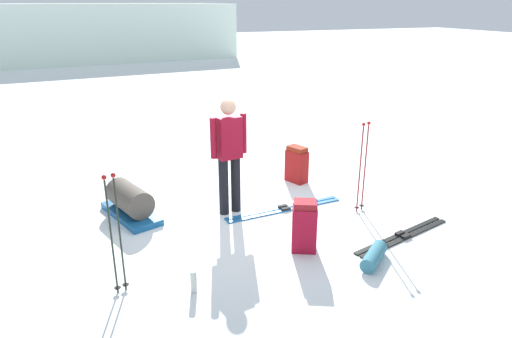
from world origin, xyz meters
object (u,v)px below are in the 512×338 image
Objects in this scene: backpack_large_dark at (304,226)px; sleeping_mat_rolled at (374,256)px; thermos_bottle at (194,281)px; skier_standing at (229,151)px; ski_pair_far at (284,209)px; ski_poles_planted_far at (115,229)px; gear_sled at (130,202)px; ski_pair_near at (403,236)px; ski_poles_planted_near at (363,163)px; backpack_bright at (297,165)px.

sleeping_mat_rolled is (0.63, -0.60, -0.24)m from backpack_large_dark.
sleeping_mat_rolled is 2.16m from thermos_bottle.
skier_standing is 3.09× the size of sleeping_mat_rolled.
skier_standing is at bearing 163.21° from ski_pair_far.
ski_poles_planted_far reaches higher than gear_sled.
ski_pair_near is at bearing 27.77° from sleeping_mat_rolled.
gear_sled is (-1.39, 0.39, -0.73)m from skier_standing.
ski_poles_planted_near is 1.00× the size of ski_poles_planted_far.
ski_poles_planted_far reaches higher than backpack_large_dark.
ski_poles_planted_near is (1.31, 0.72, 0.43)m from backpack_large_dark.
ski_poles_planted_far reaches higher than ski_pair_far.
thermos_bottle reaches higher than sleeping_mat_rolled.
ski_poles_planted_far is at bearing 156.89° from thermos_bottle.
ski_poles_planted_far is 1.12× the size of gear_sled.
ski_poles_planted_far is at bearing -140.17° from skier_standing.
ski_poles_planted_near is 3.09m from thermos_bottle.
ski_poles_planted_far is 2.99m from sleeping_mat_rolled.
ski_pair_far is (0.78, -0.24, -0.94)m from skier_standing.
ski_pair_far is at bearing 40.29° from thermos_bottle.
ski_pair_far is 3.44× the size of sleeping_mat_rolled.
sleeping_mat_rolled is (-0.75, -0.39, 0.08)m from ski_pair_near.
sleeping_mat_rolled is at bearing -10.75° from ski_poles_planted_far.
backpack_large_dark is 2.56× the size of thermos_bottle.
skier_standing reaches higher than gear_sled.
backpack_bright is at bearing 83.00° from sleeping_mat_rolled.
thermos_bottle is (-1.79, -1.52, 0.12)m from ski_pair_far.
gear_sled reaches higher than ski_pair_far.
sleeping_mat_rolled is (-0.68, -1.32, -0.66)m from ski_poles_planted_near.
ski_poles_planted_far is at bearing -154.25° from ski_pair_far.
thermos_bottle reaches higher than ski_pair_far.
ski_pair_near is 2.69× the size of backpack_bright.
ski_pair_far is 1.39× the size of ski_poles_planted_far.
backpack_large_dark reaches higher than backpack_bright.
sleeping_mat_rolled is (1.13, -1.99, -0.86)m from skier_standing.
ski_poles_planted_far is 5.22× the size of thermos_bottle.
ski_poles_planted_near reaches higher than sleeping_mat_rolled.
thermos_bottle is at bearing -80.08° from gear_sled.
ski_pair_far is 2.89m from ski_poles_planted_far.
ski_poles_planted_far is at bearing 169.25° from sleeping_mat_rolled.
ski_poles_planted_near is at bearing -20.48° from skier_standing.
ski_poles_planted_near reaches higher than gear_sled.
ski_pair_far is 1.39× the size of ski_poles_planted_near.
ski_pair_near is at bearing -51.10° from ski_pair_far.
thermos_bottle is (0.38, -2.15, -0.09)m from gear_sled.
sleeping_mat_rolled is at bearing -60.44° from skier_standing.
backpack_bright is 2.75m from sleeping_mat_rolled.
gear_sled is 2.18m from thermos_bottle.
ski_pair_far is 1.56× the size of gear_sled.
ski_poles_planted_near reaches higher than backpack_bright.
sleeping_mat_rolled is at bearing -43.41° from gear_sled.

